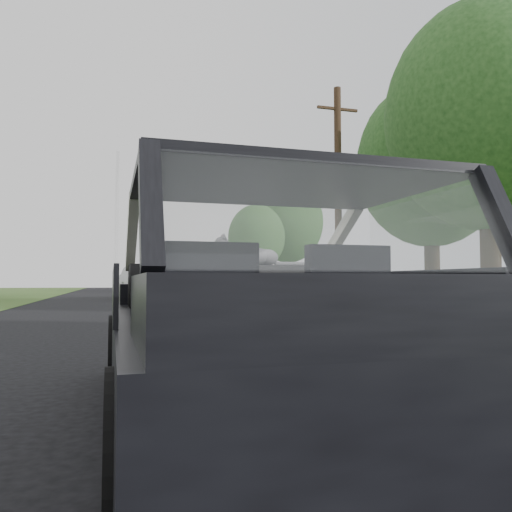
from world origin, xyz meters
TOP-DOWN VIEW (x-y plane):
  - ground at (0.00, 0.00)m, footprint 140.00×140.00m
  - subject_car at (0.00, 0.00)m, footprint 1.80×4.00m
  - dashboard at (0.00, 0.62)m, footprint 1.58×0.45m
  - driver_seat at (-0.40, -0.29)m, footprint 0.50×0.72m
  - passenger_seat at (0.40, -0.29)m, footprint 0.50×0.72m
  - steering_wheel at (-0.40, 0.33)m, footprint 0.36×0.36m
  - cat at (0.11, 0.60)m, footprint 0.53×0.18m
  - guardrail at (4.30, 10.00)m, footprint 0.05×90.00m
  - other_car at (0.82, 22.64)m, footprint 2.98×5.40m
  - highway_sign at (4.93, 24.75)m, footprint 0.22×1.12m
  - utility_pole at (7.41, 14.33)m, footprint 0.30×0.30m
  - tree_0 at (8.83, 8.01)m, footprint 7.15×7.15m
  - tree_1 at (9.63, 11.66)m, footprint 5.04×5.04m
  - tree_2 at (9.22, 31.72)m, footprint 5.13×5.13m
  - tree_3 at (13.34, 36.38)m, footprint 7.14×7.14m

SIDE VIEW (x-z plane):
  - ground at x=0.00m, z-range 0.00..0.00m
  - guardrail at x=4.30m, z-range 0.42..0.74m
  - subject_car at x=0.00m, z-range 0.00..1.45m
  - other_car at x=0.82m, z-range 0.00..1.68m
  - dashboard at x=0.00m, z-range 0.70..1.00m
  - driver_seat at x=-0.40m, z-range 0.67..1.09m
  - passenger_seat at x=0.40m, z-range 0.67..1.09m
  - steering_wheel at x=-0.40m, z-range 0.90..0.94m
  - cat at x=0.11m, z-range 0.96..1.19m
  - highway_sign at x=4.93m, z-range 0.00..2.78m
  - tree_2 at x=9.22m, z-range 0.00..6.31m
  - tree_1 at x=9.63m, z-range 0.00..7.62m
  - tree_0 at x=8.83m, z-range 0.00..8.28m
  - utility_pole at x=7.41m, z-range 0.00..8.39m
  - tree_3 at x=13.34m, z-range 0.00..9.01m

